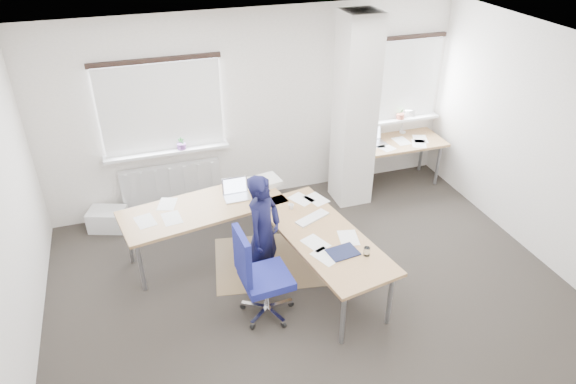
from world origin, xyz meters
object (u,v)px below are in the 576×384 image
object	(u,v)px
task_chair	(263,292)
person	(264,233)
desk_main	(263,221)
desk_side	(398,144)

from	to	relation	value
task_chair	person	world-z (taller)	person
person	task_chair	bearing A→B (deg)	-151.58
person	desk_main	bearing A→B (deg)	30.90
desk_side	person	size ratio (longest dim) A/B	0.96
task_chair	person	bearing A→B (deg)	68.28
desk_main	desk_side	distance (m)	2.94
desk_main	task_chair	bearing A→B (deg)	-116.90
desk_main	task_chair	size ratio (longest dim) A/B	2.44
desk_main	person	bearing A→B (deg)	-115.33
desk_side	task_chair	world-z (taller)	desk_side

